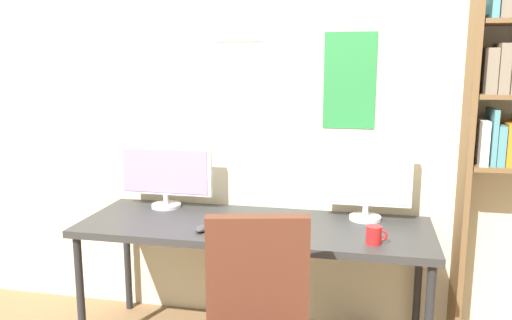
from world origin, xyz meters
TOP-DOWN VIEW (x-y plane):
  - wall_back at (0.00, 1.02)m, footprint 4.33×0.11m
  - desk at (0.00, 0.60)m, footprint 1.93×0.68m
  - monitor_left at (-0.60, 0.81)m, footprint 0.59×0.18m
  - monitor_right at (0.60, 0.81)m, footprint 0.50×0.18m
  - keyboard_main at (0.00, 0.37)m, footprint 0.37×0.13m
  - computer_mouse at (-0.25, 0.41)m, footprint 0.06×0.10m
  - coffee_mug at (0.65, 0.41)m, footprint 0.11×0.08m

SIDE VIEW (x-z plane):
  - desk at x=0.00m, z-range 0.32..1.06m
  - keyboard_main at x=0.00m, z-range 0.74..0.76m
  - computer_mouse at x=-0.25m, z-range 0.74..0.77m
  - coffee_mug at x=0.65m, z-range 0.74..0.83m
  - monitor_left at x=-0.60m, z-range 0.76..1.14m
  - monitor_right at x=0.60m, z-range 0.76..1.20m
  - wall_back at x=0.00m, z-range 0.00..2.60m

